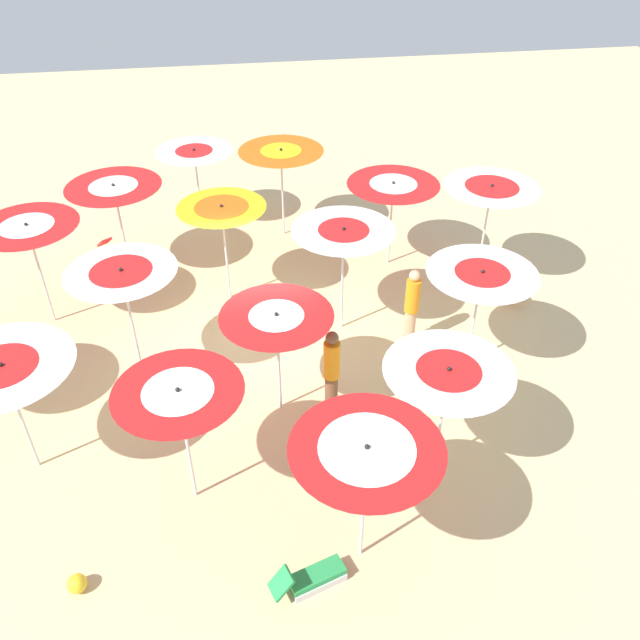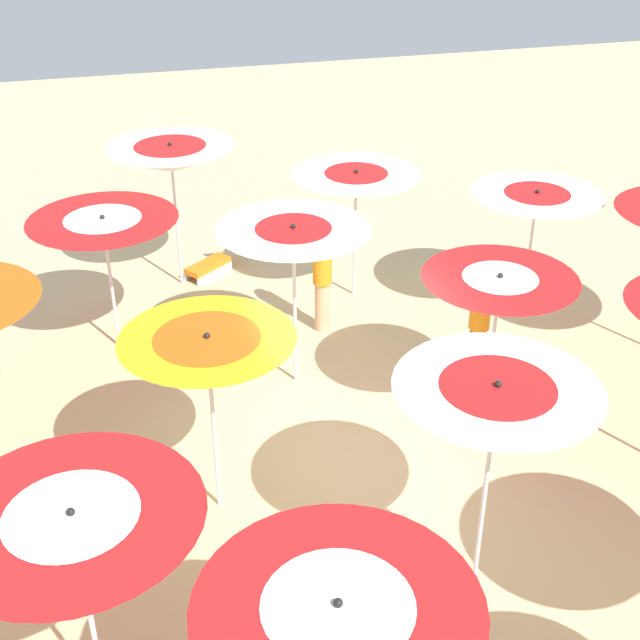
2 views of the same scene
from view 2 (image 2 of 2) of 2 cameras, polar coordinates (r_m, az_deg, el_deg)
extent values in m
cube|color=beige|center=(11.37, 2.32, -9.07)|extent=(41.36, 41.36, 0.04)
cylinder|color=silver|center=(15.16, -9.39, 6.29)|extent=(0.05, 0.05, 2.30)
cone|color=white|center=(14.75, -9.76, 10.38)|extent=(2.11, 2.11, 0.45)
cone|color=red|center=(14.71, -9.79, 10.76)|extent=(1.19, 1.19, 0.25)
sphere|color=black|center=(14.66, -9.84, 11.32)|extent=(0.07, 0.07, 0.07)
cylinder|color=silver|center=(13.47, -13.50, 1.93)|extent=(0.05, 0.05, 1.98)
cone|color=red|center=(13.05, -14.01, 5.77)|extent=(2.19, 2.19, 0.34)
cone|color=white|center=(13.01, -14.06, 6.13)|extent=(1.12, 1.12, 0.18)
sphere|color=black|center=(12.97, -14.12, 6.58)|extent=(0.07, 0.07, 0.07)
cylinder|color=silver|center=(14.65, 2.30, 5.26)|extent=(0.05, 0.05, 2.04)
cone|color=white|center=(14.25, 2.38, 8.99)|extent=(2.10, 2.10, 0.33)
cone|color=red|center=(14.22, 2.39, 9.33)|extent=(1.03, 1.03, 0.16)
sphere|color=black|center=(14.18, 2.40, 9.73)|extent=(0.07, 0.07, 0.07)
cylinder|color=silver|center=(12.21, -1.67, 0.47)|extent=(0.05, 0.05, 2.25)
cone|color=white|center=(11.70, -1.75, 5.27)|extent=(2.10, 2.10, 0.34)
cone|color=red|center=(11.66, -1.76, 5.69)|extent=(1.03, 1.03, 0.17)
sphere|color=black|center=(11.62, -1.76, 6.17)|extent=(0.07, 0.07, 0.07)
cylinder|color=silver|center=(10.04, -6.97, -7.28)|extent=(0.05, 0.05, 2.18)
cone|color=yellow|center=(9.43, -7.37, -1.98)|extent=(1.93, 1.93, 0.31)
cone|color=orange|center=(9.39, -7.39, -1.63)|extent=(1.17, 1.17, 0.18)
sphere|color=black|center=(9.33, -7.44, -1.03)|extent=(0.07, 0.07, 0.07)
cylinder|color=silver|center=(8.25, -14.79, -18.57)|extent=(0.05, 0.05, 2.15)
cone|color=red|center=(7.50, -15.87, -13.06)|extent=(2.18, 2.18, 0.30)
cone|color=white|center=(7.45, -15.96, -12.60)|extent=(1.11, 1.11, 0.15)
sphere|color=black|center=(7.38, -16.07, -12.02)|extent=(0.07, 0.07, 0.07)
cylinder|color=silver|center=(14.38, 13.53, 3.80)|extent=(0.05, 0.05, 1.99)
cone|color=white|center=(13.98, 14.01, 7.46)|extent=(2.06, 2.06, 0.33)
cone|color=red|center=(13.95, 14.05, 7.79)|extent=(1.02, 1.02, 0.16)
sphere|color=black|center=(13.91, 14.11, 8.19)|extent=(0.07, 0.07, 0.07)
cylinder|color=silver|center=(11.70, 11.17, -2.40)|extent=(0.05, 0.05, 1.96)
cone|color=red|center=(11.22, 11.66, 1.85)|extent=(1.99, 1.99, 0.39)
cone|color=white|center=(11.17, 11.71, 2.33)|extent=(0.96, 0.96, 0.19)
sphere|color=black|center=(11.11, 11.78, 2.87)|extent=(0.07, 0.07, 0.07)
cylinder|color=silver|center=(9.22, 10.74, -11.30)|extent=(0.05, 0.05, 2.26)
cone|color=white|center=(8.53, 11.46, -5.56)|extent=(2.02, 2.02, 0.45)
cone|color=red|center=(8.47, 11.53, -4.98)|extent=(1.12, 1.12, 0.25)
sphere|color=black|center=(8.38, 11.63, -4.15)|extent=(0.07, 0.07, 0.07)
cone|color=red|center=(6.51, 1.17, -19.46)|extent=(2.09, 2.09, 0.41)
cone|color=white|center=(6.43, 1.18, -18.87)|extent=(1.10, 1.10, 0.21)
sphere|color=black|center=(6.33, 1.19, -18.09)|extent=(0.07, 0.07, 0.07)
cube|color=silver|center=(15.74, -6.92, 3.04)|extent=(0.58, 0.72, 0.14)
cube|color=silver|center=(15.95, -7.79, 3.36)|extent=(0.58, 0.72, 0.14)
cube|color=orange|center=(15.79, -7.39, 3.59)|extent=(0.81, 0.90, 0.10)
cube|color=orange|center=(16.11, -5.90, 5.01)|extent=(0.50, 0.52, 0.33)
cylinder|color=#D8A87F|center=(13.83, 0.15, 0.92)|extent=(0.24, 0.24, 0.84)
cylinder|color=orange|center=(13.47, 0.15, 3.86)|extent=(0.30, 0.30, 0.74)
sphere|color=#D8A87F|center=(13.26, 0.16, 5.74)|extent=(0.23, 0.23, 0.23)
cylinder|color=brown|center=(12.79, 10.21, -2.17)|extent=(0.24, 0.24, 0.87)
cylinder|color=orange|center=(12.38, 10.54, 1.04)|extent=(0.30, 0.30, 0.76)
sphere|color=brown|center=(12.15, 10.76, 3.11)|extent=(0.24, 0.24, 0.24)
camera|label=1|loc=(16.04, 50.87, 26.68)|focal=36.88mm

